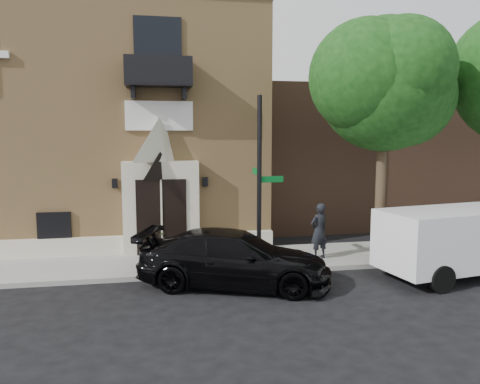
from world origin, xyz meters
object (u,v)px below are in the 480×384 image
object	(u,v)px
pedestrian_near	(319,231)
fire_hydrant	(383,251)
cargo_van	(467,239)
street_sign	(260,182)
black_sedan	(234,259)
dumpster	(456,236)

from	to	relation	value
pedestrian_near	fire_hydrant	bearing A→B (deg)	136.73
cargo_van	street_sign	distance (m)	6.45
cargo_van	pedestrian_near	distance (m)	4.44
black_sedan	cargo_van	bearing A→B (deg)	-73.82
dumpster	pedestrian_near	world-z (taller)	pedestrian_near
black_sedan	fire_hydrant	distance (m)	5.21
street_sign	pedestrian_near	bearing A→B (deg)	11.20
fire_hydrant	pedestrian_near	xyz separation A→B (m)	(-1.92, 0.78, 0.57)
fire_hydrant	dumpster	world-z (taller)	dumpster
black_sedan	fire_hydrant	bearing A→B (deg)	-59.13
black_sedan	cargo_van	distance (m)	7.05
street_sign	dumpster	bearing A→B (deg)	-0.38
street_sign	fire_hydrant	bearing A→B (deg)	-6.05
street_sign	dumpster	distance (m)	7.31
cargo_van	dumpster	bearing A→B (deg)	52.32
cargo_van	fire_hydrant	world-z (taller)	cargo_van
fire_hydrant	dumpster	bearing A→B (deg)	9.58
black_sedan	fire_hydrant	size ratio (longest dim) A/B	7.31
fire_hydrant	pedestrian_near	world-z (taller)	pedestrian_near
cargo_van	dumpster	world-z (taller)	cargo_van
black_sedan	dumpster	xyz separation A→B (m)	(8.04, 1.56, 0.00)
street_sign	dumpster	world-z (taller)	street_sign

